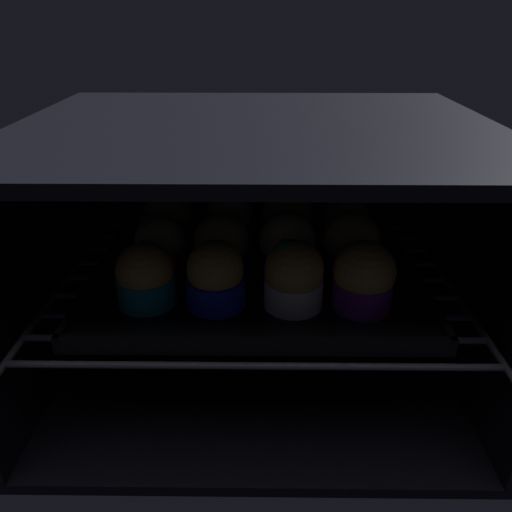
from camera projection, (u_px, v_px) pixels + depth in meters
The scene contains 15 objects.
oven_cavity at pixel (256, 245), 72.20cm from camera, with size 59.00×47.00×37.00cm.
oven_rack at pixel (256, 279), 69.94cm from camera, with size 54.80×42.00×0.80cm.
baking_tray at pixel (256, 273), 69.23cm from camera, with size 43.94×35.11×2.20cm.
muffin_row0_col0 at pixel (145, 277), 59.94cm from camera, with size 7.18×7.18×8.18cm.
muffin_row0_col1 at pixel (215, 276), 59.40cm from camera, with size 7.18×7.18×8.61cm.
muffin_row0_col2 at pixel (294, 276), 59.16cm from camera, with size 7.18×7.18×8.94cm.
muffin_row0_col3 at pixel (364, 278), 58.90cm from camera, with size 7.45×7.45×8.63cm.
muffin_row1_col0 at pixel (160, 246), 67.80cm from camera, with size 7.18×7.18×8.29cm.
muffin_row1_col1 at pixel (222, 245), 67.36cm from camera, with size 7.60×7.60×8.35cm.
muffin_row1_col2 at pixel (287, 245), 66.95cm from camera, with size 7.70×7.70×8.67cm.
muffin_row1_col3 at pixel (351, 244), 67.27cm from camera, with size 7.68×7.68×8.59cm.
muffin_row2_col0 at pixel (169, 220), 75.52cm from camera, with size 7.59×7.59×8.18cm.
muffin_row2_col1 at pixel (230, 219), 75.31cm from camera, with size 7.18×7.18×8.88cm.
muffin_row2_col2 at pixel (288, 220), 74.78cm from camera, with size 7.78×7.78×9.16cm.
muffin_row2_col3 at pixel (345, 224), 75.13cm from camera, with size 7.18×7.18×7.70cm.
Camera 1 is at (0.66, -38.95, 48.05)cm, focal length 34.59 mm.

